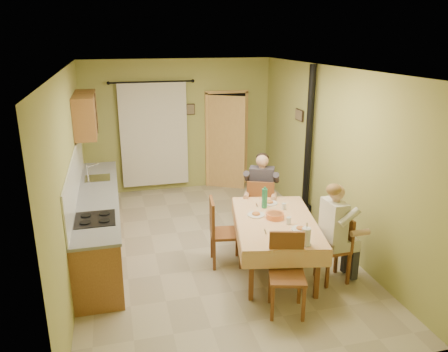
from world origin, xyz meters
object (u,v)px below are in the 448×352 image
object	(u,v)px
chair_far	(260,218)
man_far	(261,185)
chair_near	(286,290)
chair_right	(333,261)
stove_flue	(307,167)
man_right	(336,222)
dining_table	(275,244)
chair_left	(225,245)

from	to	relation	value
chair_far	man_far	bearing A→B (deg)	90.00
chair_near	chair_right	size ratio (longest dim) A/B	1.06
chair_near	stove_flue	size ratio (longest dim) A/B	0.35
chair_right	man_right	xyz separation A→B (m)	(-0.01, -0.00, 0.59)
chair_right	man_far	xyz separation A→B (m)	(-0.48, 1.65, 0.59)
man_right	stove_flue	size ratio (longest dim) A/B	0.50
dining_table	man_far	xyz separation A→B (m)	(0.18, 1.13, 0.50)
chair_near	stove_flue	xyz separation A→B (m)	(1.38, 2.50, 0.73)
dining_table	man_far	bearing A→B (deg)	92.72
chair_left	man_far	distance (m)	1.31
chair_right	stove_flue	xyz separation A→B (m)	(0.48, 1.99, 0.74)
man_far	chair_near	bearing A→B (deg)	-77.08
chair_near	chair_left	world-z (taller)	chair_left
chair_far	chair_right	size ratio (longest dim) A/B	1.08
chair_right	man_far	world-z (taller)	man_far
chair_far	stove_flue	xyz separation A→B (m)	(0.97, 0.35, 0.73)
dining_table	chair_left	size ratio (longest dim) A/B	2.04
chair_right	man_right	bearing A→B (deg)	90.00
chair_near	man_right	size ratio (longest dim) A/B	0.71
chair_far	chair_near	world-z (taller)	chair_far
stove_flue	chair_near	bearing A→B (deg)	-118.92
chair_left	stove_flue	bearing A→B (deg)	130.26
chair_far	man_far	size ratio (longest dim) A/B	0.72
chair_far	stove_flue	world-z (taller)	stove_flue
man_right	stove_flue	world-z (taller)	stove_flue
dining_table	chair_near	world-z (taller)	chair_near
chair_far	chair_left	distance (m)	1.16
chair_far	chair_right	world-z (taller)	chair_far
chair_near	chair_right	bearing A→B (deg)	-134.34
dining_table	chair_left	world-z (taller)	chair_left
chair_far	chair_left	size ratio (longest dim) A/B	1.00
dining_table	chair_left	xyz separation A→B (m)	(-0.66, 0.31, -0.09)
man_right	chair_left	bearing A→B (deg)	55.29
chair_left	man_right	world-z (taller)	man_right
chair_left	stove_flue	size ratio (longest dim) A/B	0.36
chair_right	man_far	distance (m)	1.82
chair_near	stove_flue	distance (m)	2.95
chair_left	man_right	bearing A→B (deg)	65.23
stove_flue	chair_left	bearing A→B (deg)	-147.45
man_far	chair_right	bearing A→B (deg)	-49.87
chair_left	man_right	distance (m)	1.66
chair_near	stove_flue	world-z (taller)	stove_flue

